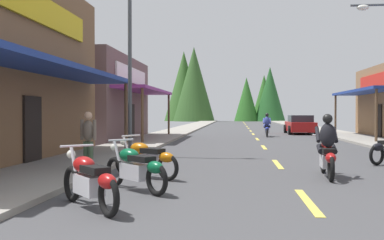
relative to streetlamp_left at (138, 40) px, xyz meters
name	(u,v)px	position (x,y,z in m)	size (l,w,h in m)	color
ground	(253,134)	(4.82, 18.11, -4.27)	(9.42, 96.62, 0.10)	#424244
sidewalk_left	(174,132)	(-1.27, 18.11, -4.16)	(2.77, 96.62, 0.12)	gray
sidewalk_right	(335,133)	(10.92, 18.11, -4.16)	(2.77, 96.62, 0.12)	gray
centerline_dashes	(250,131)	(4.82, 22.92, -4.21)	(0.16, 74.98, 0.01)	#E0C64C
storefront_left_far	(83,98)	(-5.63, 9.97, -1.77)	(7.85, 9.99, 4.89)	brown
streetlamp_left	(138,40)	(0.00, 0.00, 0.00)	(2.03, 0.30, 6.54)	#474C51
streetlamp_right	(383,54)	(9.63, 3.35, -0.20)	(2.03, 0.30, 6.18)	#474C51
motorcycle_parked_left_0	(89,180)	(1.13, -8.59, -3.73)	(1.51, 1.66, 1.04)	black
motorcycle_parked_left_1	(135,167)	(1.50, -6.88, -3.73)	(1.64, 1.52, 1.04)	black
motorcycle_parked_left_2	(146,158)	(1.36, -5.10, -3.73)	(1.84, 1.26, 1.04)	black
rider_cruising_lead	(327,151)	(5.78, -4.56, -3.56)	(0.60, 2.14, 1.57)	black
rider_cruising_trailing	(267,127)	(5.60, 13.78, -3.56)	(0.60, 2.14, 1.57)	black
pedestrian_by_shop	(88,137)	(-0.45, -4.07, -3.28)	(0.52, 0.39, 1.62)	#3F593F
parked_car_curbside	(300,125)	(8.33, 17.78, -3.53)	(2.06, 4.30, 1.40)	#B21919
treeline_backdrop	(209,89)	(-1.42, 66.35, 1.82)	(22.66, 11.46, 13.71)	#205423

